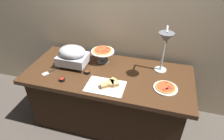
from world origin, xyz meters
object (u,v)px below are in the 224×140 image
(chafing_dish, at_px, (72,55))
(serving_spatula, at_px, (49,72))
(heat_lamp, at_px, (165,42))
(sauce_cup_far, at_px, (62,79))
(sandwich_platter, at_px, (108,85))
(pizza_plate_center, at_px, (103,52))
(sauce_cup_near, at_px, (87,72))
(pizza_plate_front, at_px, (166,88))

(chafing_dish, relative_size, serving_spatula, 2.09)
(heat_lamp, bearing_deg, sauce_cup_far, -160.59)
(heat_lamp, height_order, sandwich_platter, heat_lamp)
(chafing_dish, distance_m, heat_lamp, 1.05)
(chafing_dish, relative_size, sauce_cup_far, 5.58)
(chafing_dish, xyz_separation_m, pizza_plate_center, (0.31, 0.19, -0.01))
(pizza_plate_center, distance_m, sauce_cup_near, 0.33)
(sandwich_platter, bearing_deg, pizza_plate_front, 12.62)
(serving_spatula, bearing_deg, sauce_cup_near, 13.60)
(pizza_plate_center, bearing_deg, serving_spatula, -142.93)
(pizza_plate_center, bearing_deg, heat_lamp, -11.44)
(chafing_dish, relative_size, sandwich_platter, 0.85)
(heat_lamp, relative_size, pizza_plate_center, 1.97)
(heat_lamp, distance_m, sandwich_platter, 0.72)
(sauce_cup_near, xyz_separation_m, sauce_cup_far, (-0.21, -0.20, -0.00))
(pizza_plate_center, bearing_deg, sandwich_platter, -66.62)
(pizza_plate_front, height_order, serving_spatula, pizza_plate_front)
(sauce_cup_far, xyz_separation_m, serving_spatula, (-0.22, 0.10, -0.01))
(sauce_cup_near, bearing_deg, chafing_dish, 153.87)
(pizza_plate_front, relative_size, sandwich_platter, 0.61)
(heat_lamp, relative_size, serving_spatula, 3.37)
(pizza_plate_front, bearing_deg, sandwich_platter, -167.38)
(sandwich_platter, distance_m, sauce_cup_near, 0.34)
(sauce_cup_near, bearing_deg, pizza_plate_center, 72.38)
(sauce_cup_near, distance_m, sauce_cup_far, 0.29)
(pizza_plate_center, xyz_separation_m, sandwich_platter, (0.20, -0.46, -0.11))
(chafing_dish, bearing_deg, serving_spatula, -135.61)
(sauce_cup_far, bearing_deg, sandwich_platter, 4.19)
(pizza_plate_center, relative_size, sauce_cup_near, 4.18)
(serving_spatula, bearing_deg, sauce_cup_far, -23.71)
(sandwich_platter, height_order, serving_spatula, sandwich_platter)
(pizza_plate_front, bearing_deg, heat_lamp, 112.07)
(chafing_dish, height_order, sauce_cup_far, chafing_dish)
(pizza_plate_center, bearing_deg, sauce_cup_near, -107.62)
(pizza_plate_front, distance_m, serving_spatula, 1.31)
(chafing_dish, height_order, sauce_cup_near, chafing_dish)
(chafing_dish, height_order, sandwich_platter, chafing_dish)
(sandwich_platter, relative_size, sauce_cup_near, 5.99)
(heat_lamp, height_order, serving_spatula, heat_lamp)
(chafing_dish, distance_m, serving_spatula, 0.33)
(pizza_plate_front, height_order, sauce_cup_far, same)
(pizza_plate_center, height_order, sandwich_platter, pizza_plate_center)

